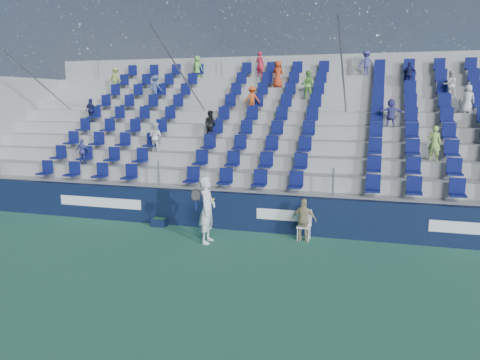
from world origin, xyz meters
name	(u,v)px	position (x,y,z in m)	size (l,w,h in m)	color
ground	(203,260)	(0.00, 0.00, 0.00)	(70.00, 70.00, 0.00)	#317355
sponsor_wall	(237,211)	(0.00, 3.15, 0.60)	(24.00, 0.32, 1.20)	#0E1834
grandstand	(272,149)	(0.00, 8.24, 2.14)	(24.00, 8.17, 6.63)	gray
tennis_player	(207,210)	(-0.43, 1.54, 0.99)	(0.69, 0.75, 1.98)	silver
line_judge_chair	(304,223)	(2.28, 2.65, 0.52)	(0.41, 0.42, 0.92)	white
line_judge	(304,220)	(2.28, 2.50, 0.65)	(0.76, 0.32, 1.29)	tan
ball_bin	(159,222)	(-2.60, 2.75, 0.15)	(0.51, 0.35, 0.28)	#0E1733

